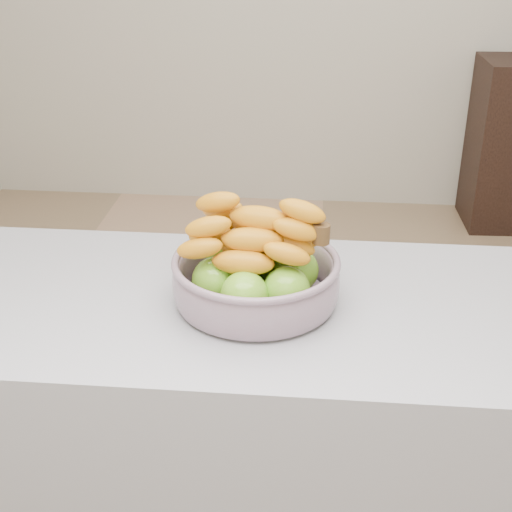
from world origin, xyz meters
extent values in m
plane|color=tan|center=(0.00, 0.00, 0.00)|extent=(4.00, 4.00, 0.00)
cube|color=#9A9AA2|center=(0.00, -0.77, 0.45)|extent=(2.00, 0.60, 0.90)
cylinder|color=#95A4B3|center=(-0.15, -0.77, 0.91)|extent=(0.28, 0.28, 0.01)
torus|color=#95A4B3|center=(-0.15, -0.77, 0.99)|extent=(0.33, 0.33, 0.02)
sphere|color=#639E1B|center=(-0.16, -0.85, 0.96)|extent=(0.09, 0.09, 0.09)
sphere|color=#639E1B|center=(-0.09, -0.82, 0.96)|extent=(0.09, 0.09, 0.09)
sphere|color=#639E1B|center=(-0.07, -0.74, 0.96)|extent=(0.09, 0.09, 0.09)
sphere|color=#639E1B|center=(-0.13, -0.69, 0.96)|extent=(0.09, 0.09, 0.09)
sphere|color=#639E1B|center=(-0.21, -0.72, 0.96)|extent=(0.09, 0.09, 0.09)
sphere|color=#639E1B|center=(-0.23, -0.80, 0.96)|extent=(0.09, 0.09, 0.09)
ellipsoid|color=#FB9E15|center=(-0.17, -0.82, 1.01)|extent=(0.21, 0.06, 0.05)
ellipsoid|color=#FB9E15|center=(-0.16, -0.77, 1.01)|extent=(0.21, 0.08, 0.05)
ellipsoid|color=#FB9E15|center=(-0.15, -0.71, 1.01)|extent=(0.21, 0.11, 0.05)
ellipsoid|color=#FB9E15|center=(-0.15, -0.80, 1.05)|extent=(0.21, 0.05, 0.05)
ellipsoid|color=#FB9E15|center=(-0.14, -0.74, 1.05)|extent=(0.21, 0.12, 0.05)
ellipsoid|color=#FB9E15|center=(-0.14, -0.77, 1.08)|extent=(0.21, 0.08, 0.05)
cylinder|color=#432D15|center=(-0.03, -0.79, 1.06)|extent=(0.03, 0.03, 0.04)
camera|label=1|loc=(-0.04, -1.99, 1.61)|focal=50.00mm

